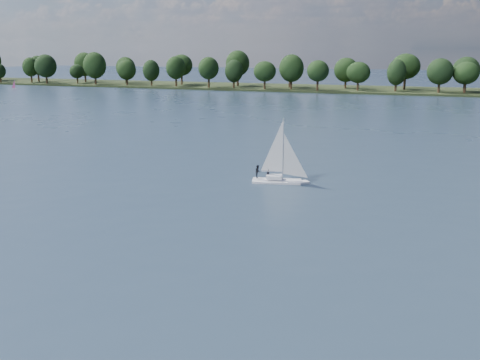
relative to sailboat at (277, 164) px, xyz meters
name	(u,v)px	position (x,y,z in m)	size (l,w,h in m)	color
ground	(299,127)	(-9.02, 50.53, -2.45)	(700.00, 700.00, 0.00)	#233342
far_shore	(361,90)	(-9.02, 162.53, -2.45)	(660.00, 40.00, 1.50)	black
sailboat	(277,164)	(0.00, 0.00, 0.00)	(6.89, 3.21, 8.76)	white
dinghy_pink	(15,87)	(-148.92, 120.79, -1.49)	(2.67, 2.20, 4.05)	silver
treeline	(365,71)	(-7.65, 158.65, 5.74)	(562.23, 73.94, 18.66)	black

